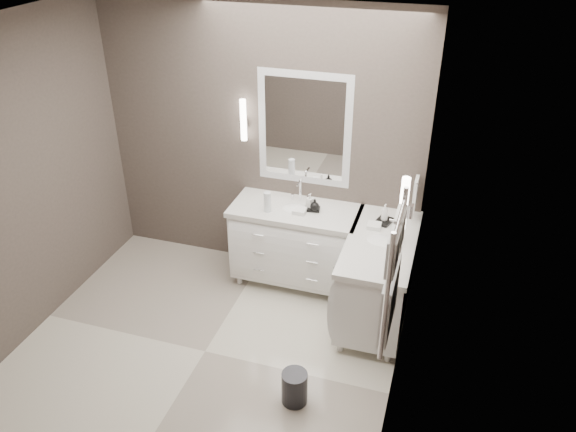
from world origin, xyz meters
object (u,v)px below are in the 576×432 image
(towel_ladder, at_px, (392,280))
(vanity_back, at_px, (295,240))
(waste_bin, at_px, (295,387))
(vanity_right, at_px, (378,275))

(towel_ladder, bearing_deg, vanity_back, 124.10)
(towel_ladder, distance_m, waste_bin, 1.41)
(vanity_back, height_order, vanity_right, same)
(vanity_right, relative_size, waste_bin, 4.37)
(vanity_back, distance_m, vanity_right, 0.93)
(towel_ladder, relative_size, waste_bin, 3.17)
(waste_bin, bearing_deg, vanity_back, 106.55)
(towel_ladder, xyz_separation_m, waste_bin, (-0.65, 0.11, -1.25))
(vanity_right, distance_m, waste_bin, 1.31)
(towel_ladder, bearing_deg, waste_bin, 170.33)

